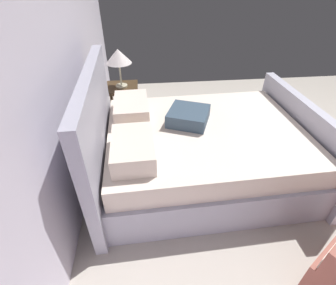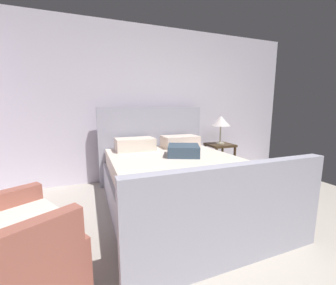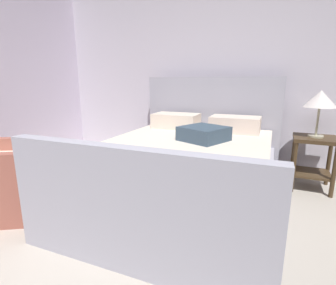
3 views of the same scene
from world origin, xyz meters
name	(u,v)px [view 1 (image 1 of 3)]	position (x,y,z in m)	size (l,w,h in m)	color
ground_plane	(328,157)	(0.00, 0.00, -0.01)	(5.13, 5.91, 0.02)	#B1A89C
wall_back	(58,63)	(0.00, 3.01, 1.30)	(5.25, 0.12, 2.60)	silver
bed	(198,149)	(-0.12, 1.73, 0.35)	(1.82, 2.31, 1.26)	#A4A3B4
nightstand_right	(123,99)	(1.08, 2.59, 0.40)	(0.44, 0.44, 0.60)	#3E2D1A
table_lamp_right	(118,57)	(1.08, 2.59, 1.00)	(0.34, 0.34, 0.51)	#B7B293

